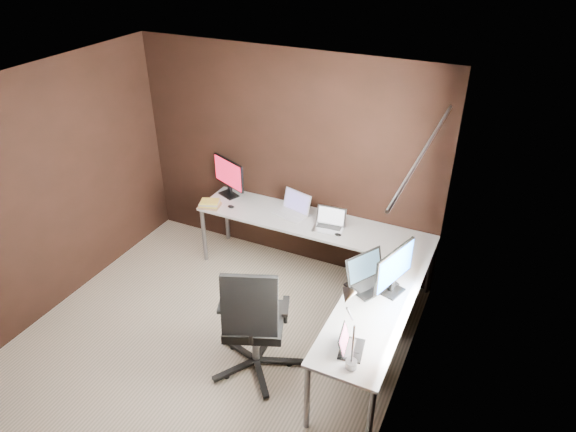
% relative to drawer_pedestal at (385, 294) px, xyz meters
% --- Properties ---
extents(room, '(3.60, 3.60, 2.50)m').
position_rel_drawer_pedestal_xyz_m(room, '(-1.09, -1.08, 0.98)').
color(room, beige).
rests_on(room, ground).
extents(desk, '(2.65, 2.25, 0.73)m').
position_rel_drawer_pedestal_xyz_m(desk, '(-0.59, -0.11, 0.38)').
color(desk, silver).
rests_on(desk, ground).
extents(drawer_pedestal, '(0.42, 0.50, 0.60)m').
position_rel_drawer_pedestal_xyz_m(drawer_pedestal, '(0.00, 0.00, 0.00)').
color(drawer_pedestal, silver).
rests_on(drawer_pedestal, ground).
extents(monitor_left, '(0.50, 0.25, 0.46)m').
position_rel_drawer_pedestal_xyz_m(monitor_left, '(-2.10, 0.50, 0.69)').
color(monitor_left, black).
rests_on(monitor_left, desk).
extents(monitor_right, '(0.21, 0.54, 0.46)m').
position_rel_drawer_pedestal_xyz_m(monitor_right, '(0.15, -0.46, 0.69)').
color(monitor_right, black).
rests_on(monitor_right, desk).
extents(laptop_white, '(0.42, 0.35, 0.24)m').
position_rel_drawer_pedestal_xyz_m(laptop_white, '(-1.22, 0.42, 0.48)').
color(laptop_white, silver).
rests_on(laptop_white, desk).
extents(laptop_silver, '(0.34, 0.26, 0.22)m').
position_rel_drawer_pedestal_xyz_m(laptop_silver, '(-0.75, 0.31, 0.48)').
color(laptop_silver, silver).
rests_on(laptop_silver, desk).
extents(laptop_black_big, '(0.47, 0.51, 0.28)m').
position_rel_drawer_pedestal_xyz_m(laptop_black_big, '(-0.07, -0.43, 0.49)').
color(laptop_black_big, black).
rests_on(laptop_black_big, desk).
extents(laptop_black_small, '(0.22, 0.28, 0.18)m').
position_rel_drawer_pedestal_xyz_m(laptop_black_small, '(0.04, -1.30, 0.47)').
color(laptop_black_small, black).
rests_on(laptop_black_small, desk).
extents(book_stack, '(0.27, 0.24, 0.07)m').
position_rel_drawer_pedestal_xyz_m(book_stack, '(-2.16, 0.15, 0.47)').
color(book_stack, tan).
rests_on(book_stack, desk).
extents(mouse_left, '(0.09, 0.06, 0.03)m').
position_rel_drawer_pedestal_xyz_m(mouse_left, '(-1.92, 0.23, 0.45)').
color(mouse_left, black).
rests_on(mouse_left, desk).
extents(mouse_corner, '(0.08, 0.06, 0.03)m').
position_rel_drawer_pedestal_xyz_m(mouse_corner, '(-0.60, 0.20, 0.45)').
color(mouse_corner, black).
rests_on(mouse_corner, desk).
extents(desk_lamp, '(0.20, 0.23, 0.64)m').
position_rel_drawer_pedestal_xyz_m(desk_lamp, '(0.05, -1.40, 0.83)').
color(desk_lamp, slate).
rests_on(desk_lamp, desk).
extents(office_chair, '(0.67, 0.71, 1.19)m').
position_rel_drawer_pedestal_xyz_m(office_chair, '(-0.87, -1.17, 0.05)').
color(office_chair, black).
rests_on(office_chair, ground).
extents(wastebasket, '(0.33, 0.33, 0.31)m').
position_rel_drawer_pedestal_xyz_m(wastebasket, '(0.07, -0.80, -0.15)').
color(wastebasket, black).
rests_on(wastebasket, ground).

